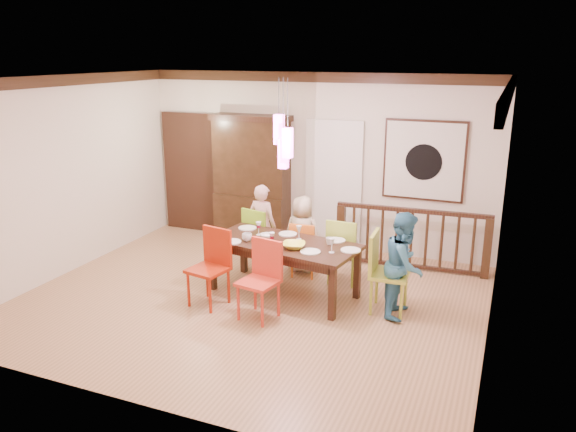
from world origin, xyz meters
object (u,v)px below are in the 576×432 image
at_px(balustrade, 411,238).
at_px(dining_table, 284,248).
at_px(china_hutch, 252,179).
at_px(chair_end_right, 390,268).
at_px(person_far_left, 262,226).
at_px(person_end_right, 404,265).
at_px(chair_far_left, 262,233).
at_px(person_far_mid, 302,234).

bearing_deg(balustrade, dining_table, -135.32).
bearing_deg(dining_table, china_hutch, 134.28).
height_order(chair_end_right, person_far_left, person_far_left).
height_order(china_hutch, balustrade, china_hutch).
bearing_deg(person_end_right, person_far_left, 71.45).
bearing_deg(chair_far_left, balustrade, -146.18).
bearing_deg(balustrade, person_far_left, -164.46).
height_order(chair_far_left, person_far_mid, person_far_mid).
bearing_deg(balustrade, china_hutch, 170.06).
distance_m(chair_end_right, person_end_right, 0.20).
distance_m(chair_end_right, balustrade, 1.59).
xyz_separation_m(person_far_mid, person_end_right, (1.70, -0.90, 0.08)).
xyz_separation_m(person_far_left, person_far_mid, (0.65, 0.02, -0.06)).
relative_size(chair_far_left, person_far_left, 0.74).
xyz_separation_m(dining_table, person_end_right, (1.64, -0.02, 0.01)).
bearing_deg(china_hutch, chair_end_right, -34.10).
xyz_separation_m(china_hutch, balustrade, (2.84, -0.35, -0.61)).
relative_size(chair_end_right, china_hutch, 0.47).
height_order(chair_end_right, person_end_right, person_end_right).
bearing_deg(chair_end_right, chair_far_left, 67.21).
height_order(dining_table, china_hutch, china_hutch).
distance_m(balustrade, person_far_mid, 1.66).
xyz_separation_m(dining_table, person_far_mid, (-0.06, 0.88, -0.08)).
distance_m(chair_end_right, person_far_mid, 1.75).
distance_m(person_far_mid, person_end_right, 1.92).
height_order(chair_end_right, balustrade, chair_end_right).
bearing_deg(chair_end_right, dining_table, 87.28).
bearing_deg(person_far_left, dining_table, 138.24).
distance_m(chair_far_left, chair_end_right, 2.28).
relative_size(china_hutch, balustrade, 0.95).
bearing_deg(person_end_right, dining_table, 91.31).
bearing_deg(dining_table, chair_far_left, 139.51).
distance_m(dining_table, chair_end_right, 1.46).
bearing_deg(dining_table, person_far_mid, 102.41).
bearing_deg(chair_end_right, balustrade, -2.14).
relative_size(dining_table, china_hutch, 0.97).
relative_size(dining_table, balustrade, 0.92).
distance_m(person_far_left, person_far_mid, 0.65).
relative_size(chair_end_right, person_far_mid, 0.89).
xyz_separation_m(chair_end_right, person_far_mid, (-1.52, 0.88, -0.01)).
height_order(person_far_mid, person_end_right, person_end_right).
xyz_separation_m(dining_table, chair_far_left, (-0.68, 0.78, -0.11)).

